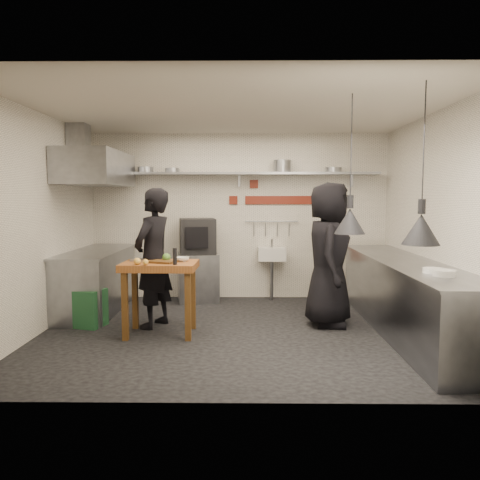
{
  "coord_description": "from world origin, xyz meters",
  "views": [
    {
      "loc": [
        0.11,
        -5.89,
        1.73
      ],
      "look_at": [
        0.03,
        0.3,
        1.16
      ],
      "focal_mm": 35.0,
      "sensor_mm": 36.0,
      "label": 1
    }
  ],
  "objects_px": {
    "oven_stand": "(198,277)",
    "combi_oven": "(198,236)",
    "chef_right": "(329,254)",
    "prep_table": "(160,298)",
    "chef_left": "(153,258)",
    "green_bin": "(90,308)"
  },
  "relations": [
    {
      "from": "oven_stand",
      "to": "combi_oven",
      "type": "relative_size",
      "value": 1.38
    },
    {
      "from": "oven_stand",
      "to": "prep_table",
      "type": "relative_size",
      "value": 0.87
    },
    {
      "from": "oven_stand",
      "to": "chef_left",
      "type": "height_order",
      "value": "chef_left"
    },
    {
      "from": "prep_table",
      "to": "chef_right",
      "type": "xyz_separation_m",
      "value": [
        2.19,
        0.47,
        0.5
      ]
    },
    {
      "from": "combi_oven",
      "to": "chef_right",
      "type": "bearing_deg",
      "value": -47.3
    },
    {
      "from": "oven_stand",
      "to": "combi_oven",
      "type": "distance_m",
      "value": 0.69
    },
    {
      "from": "oven_stand",
      "to": "prep_table",
      "type": "bearing_deg",
      "value": -109.14
    },
    {
      "from": "oven_stand",
      "to": "combi_oven",
      "type": "bearing_deg",
      "value": -101.38
    },
    {
      "from": "chef_left",
      "to": "combi_oven",
      "type": "bearing_deg",
      "value": -173.78
    },
    {
      "from": "combi_oven",
      "to": "chef_left",
      "type": "bearing_deg",
      "value": -116.67
    },
    {
      "from": "combi_oven",
      "to": "prep_table",
      "type": "bearing_deg",
      "value": -109.33
    },
    {
      "from": "prep_table",
      "to": "chef_left",
      "type": "bearing_deg",
      "value": 114.25
    },
    {
      "from": "green_bin",
      "to": "chef_right",
      "type": "height_order",
      "value": "chef_right"
    },
    {
      "from": "prep_table",
      "to": "chef_right",
      "type": "relative_size",
      "value": 0.48
    },
    {
      "from": "chef_left",
      "to": "chef_right",
      "type": "distance_m",
      "value": 2.34
    },
    {
      "from": "combi_oven",
      "to": "green_bin",
      "type": "relative_size",
      "value": 1.16
    },
    {
      "from": "oven_stand",
      "to": "combi_oven",
      "type": "height_order",
      "value": "combi_oven"
    },
    {
      "from": "green_bin",
      "to": "chef_left",
      "type": "relative_size",
      "value": 0.27
    },
    {
      "from": "oven_stand",
      "to": "chef_right",
      "type": "xyz_separation_m",
      "value": [
        1.91,
        -1.46,
        0.56
      ]
    },
    {
      "from": "combi_oven",
      "to": "green_bin",
      "type": "distance_m",
      "value": 2.17
    },
    {
      "from": "prep_table",
      "to": "chef_right",
      "type": "bearing_deg",
      "value": 13.36
    },
    {
      "from": "oven_stand",
      "to": "chef_left",
      "type": "distance_m",
      "value": 1.71
    }
  ]
}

